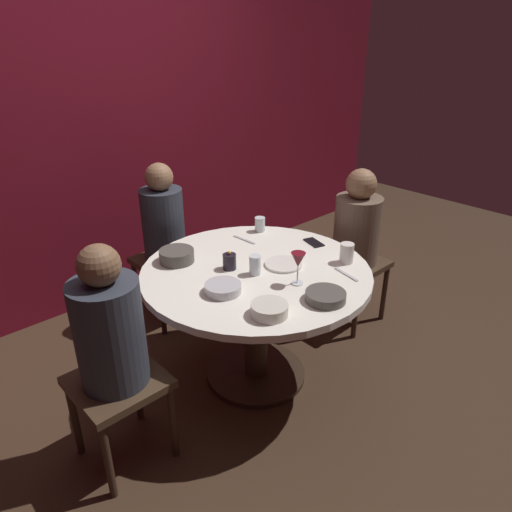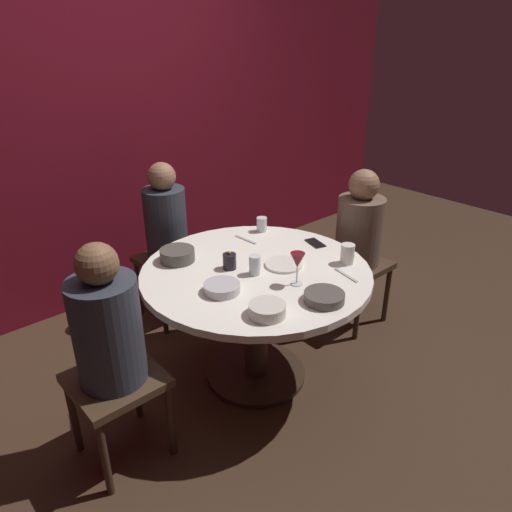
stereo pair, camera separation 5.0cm
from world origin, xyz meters
name	(u,v)px [view 1 (the left image)]	position (x,y,z in m)	size (l,w,h in m)	color
ground_plane	(256,374)	(0.00, 0.00, 0.00)	(8.00, 8.00, 0.00)	#382619
back_wall	(109,126)	(0.00, 1.54, 1.30)	(6.00, 0.10, 2.60)	maroon
dining_table	(256,294)	(0.00, 0.00, 0.57)	(1.27, 1.27, 0.73)	silver
seated_diner_left	(110,336)	(-0.88, 0.00, 0.71)	(0.40, 0.40, 1.15)	#3F2D1E
seated_diner_back	(163,227)	(0.00, 0.93, 0.71)	(0.40, 0.40, 1.15)	#3F2D1E
seated_diner_right	(357,230)	(0.93, 0.00, 0.70)	(0.40, 0.40, 1.12)	#3F2D1E
candle_holder	(229,261)	(-0.10, 0.10, 0.78)	(0.07, 0.07, 0.11)	black
wine_glass	(298,261)	(0.04, -0.27, 0.86)	(0.08, 0.08, 0.18)	silver
dinner_plate	(284,264)	(0.14, -0.07, 0.74)	(0.21, 0.21, 0.01)	silver
cell_phone	(314,242)	(0.50, 0.01, 0.74)	(0.07, 0.14, 0.01)	black
bowl_serving_large	(223,288)	(-0.29, -0.07, 0.76)	(0.19, 0.19, 0.05)	#B7B7BC
bowl_salad_center	(326,296)	(0.02, -0.47, 0.76)	(0.20, 0.20, 0.05)	#4C4742
bowl_small_white	(269,310)	(-0.27, -0.38, 0.76)	(0.17, 0.17, 0.06)	beige
bowl_sauce_side	(177,256)	(-0.26, 0.38, 0.77)	(0.20, 0.20, 0.07)	#4C4742
cup_near_candle	(255,265)	(-0.04, -0.04, 0.79)	(0.06, 0.06, 0.11)	silver
cup_by_left_diner	(347,253)	(0.43, -0.29, 0.79)	(0.08, 0.08, 0.11)	silver
cup_by_right_diner	(260,224)	(0.39, 0.38, 0.78)	(0.07, 0.07, 0.09)	silver
fork_near_plate	(244,240)	(0.22, 0.34, 0.74)	(0.02, 0.18, 0.01)	#B7B7BC
knife_near_plate	(346,274)	(0.31, -0.38, 0.74)	(0.02, 0.18, 0.01)	#B7B7BC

